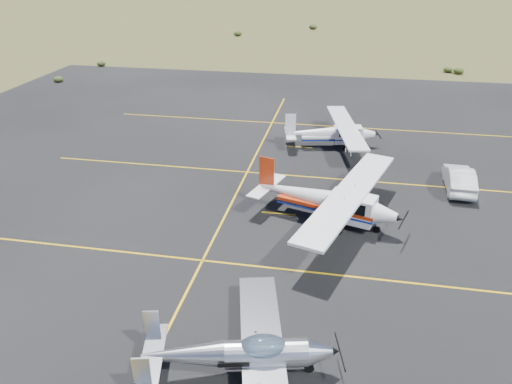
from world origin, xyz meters
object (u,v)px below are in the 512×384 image
at_px(aircraft_low_wing, 243,354).
at_px(sedan, 459,179).
at_px(aircraft_cessna, 327,199).
at_px(aircraft_plain, 332,132).

distance_m(aircraft_low_wing, sedan, 20.41).
bearing_deg(sedan, aircraft_cessna, 37.22).
xyz_separation_m(aircraft_low_wing, sedan, (10.26, 17.64, -0.24)).
height_order(aircraft_low_wing, aircraft_plain, aircraft_plain).
xyz_separation_m(aircraft_cessna, aircraft_plain, (-0.33, 11.81, -0.21)).
xyz_separation_m(aircraft_plain, sedan, (8.35, -6.15, -0.42)).
relative_size(aircraft_plain, sedan, 2.33).
bearing_deg(aircraft_low_wing, aircraft_plain, 72.12).
bearing_deg(aircraft_plain, sedan, -47.86).
xyz_separation_m(aircraft_cessna, sedan, (8.03, 5.66, -0.63)).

